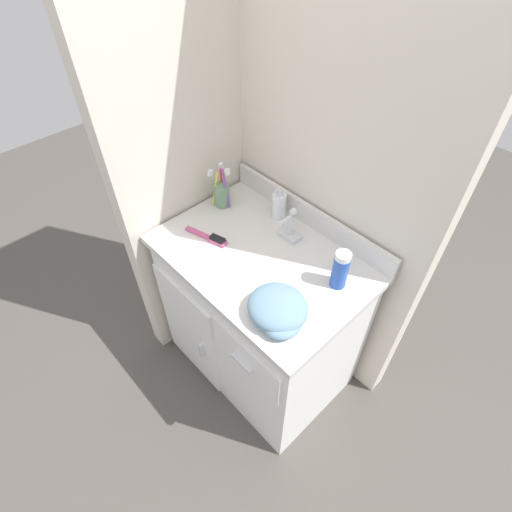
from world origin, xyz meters
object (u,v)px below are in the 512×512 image
at_px(shaving_cream_can, 340,270).
at_px(hand_towel, 279,310).
at_px(hairbrush, 211,238).
at_px(toothbrush_cup, 222,194).
at_px(soap_dispenser, 279,205).

height_order(shaving_cream_can, hand_towel, shaving_cream_can).
distance_m(hairbrush, hand_towel, 0.45).
bearing_deg(hairbrush, toothbrush_cup, 112.81).
bearing_deg(soap_dispenser, shaving_cream_can, -15.41).
bearing_deg(hairbrush, hand_towel, -24.74).
distance_m(toothbrush_cup, hand_towel, 0.63).
relative_size(shaving_cream_can, hand_towel, 0.74).
bearing_deg(shaving_cream_can, hand_towel, -99.79).
height_order(soap_dispenser, hand_towel, soap_dispenser).
distance_m(soap_dispenser, hand_towel, 0.51).
bearing_deg(hand_towel, toothbrush_cup, 156.97).
height_order(toothbrush_cup, shaving_cream_can, toothbrush_cup).
xyz_separation_m(hairbrush, hand_towel, (0.44, -0.07, 0.03)).
distance_m(shaving_cream_can, hairbrush, 0.52).
xyz_separation_m(toothbrush_cup, hairbrush, (0.14, -0.18, -0.05)).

